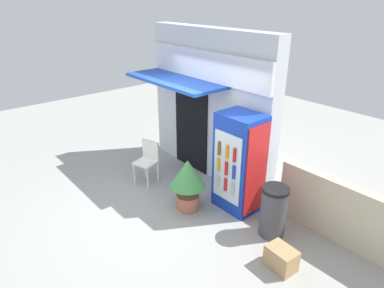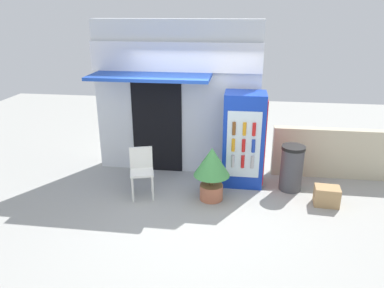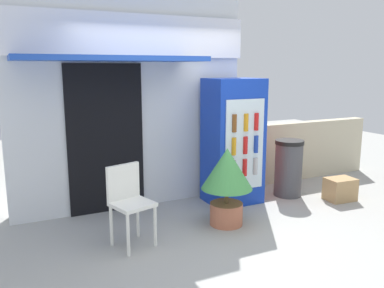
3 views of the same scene
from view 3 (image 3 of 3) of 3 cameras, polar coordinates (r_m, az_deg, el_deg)
ground at (r=4.70m, az=2.54°, el=-13.52°), size 16.00×16.00×0.00m
storefront_building at (r=5.55m, az=-9.12°, el=6.90°), size 3.29×1.20×3.04m
drink_cooler at (r=5.73m, az=6.01°, el=0.39°), size 0.78×0.65×1.80m
plastic_chair at (r=4.44m, az=-9.13°, el=-7.70°), size 0.50×0.49×0.90m
potted_plant_near_shop at (r=4.91m, az=5.05°, el=-4.78°), size 0.64×0.64×0.98m
trash_bin at (r=6.23m, az=13.73°, el=-3.37°), size 0.43×0.43×0.87m
stone_boundary_wall at (r=7.34m, az=16.12°, el=-0.78°), size 2.54×0.20×1.01m
cardboard_box at (r=6.31m, az=20.58°, el=-6.12°), size 0.44×0.33×0.33m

